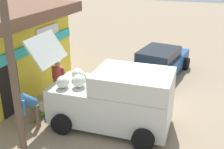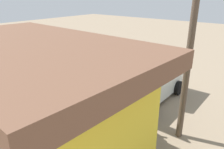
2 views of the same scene
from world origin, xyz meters
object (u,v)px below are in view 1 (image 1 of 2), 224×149
Objects in this scene: delivery_van at (114,98)px; unloaded_banana_pile at (44,108)px; paint_bucket at (80,82)px; customer_bending at (28,105)px; parked_sedan at (158,63)px; vendor_standing at (59,78)px.

delivery_van is 2.81m from unloaded_banana_pile.
customer_bending is at bearing 177.09° from paint_bucket.
unloaded_banana_pile reaches higher than paint_bucket.
customer_bending is 1.55× the size of unloaded_banana_pile.
paint_bucket is at bearing 126.19° from parked_sedan.
customer_bending is 3.92× the size of paint_bucket.
unloaded_banana_pile is (-4.81, 3.30, -0.45)m from parked_sedan.
vendor_standing is at bearing 171.78° from paint_bucket.
customer_bending is (-5.76, 3.22, 0.19)m from parked_sedan.
customer_bending is 1.15m from unloaded_banana_pile.
paint_bucket is at bearing -8.22° from vendor_standing.
customer_bending reaches higher than parked_sedan.
parked_sedan is 13.97× the size of paint_bucket.
delivery_van reaches higher than unloaded_banana_pile.
parked_sedan reaches higher than unloaded_banana_pile.
vendor_standing is at bearing -2.79° from unloaded_banana_pile.
delivery_van is 4.85m from parked_sedan.
delivery_van is 5.28× the size of unloaded_banana_pile.
delivery_van reaches higher than customer_bending.
paint_bucket is (2.57, 2.43, -0.82)m from delivery_van.
unloaded_banana_pile is (-0.02, 2.69, -0.82)m from delivery_van.
delivery_van is 13.35× the size of paint_bucket.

